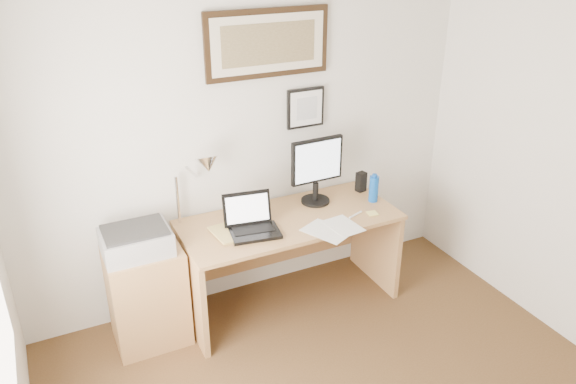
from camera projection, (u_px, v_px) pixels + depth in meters
wall_back at (249, 141)px, 4.12m from camera, size 3.50×0.02×2.50m
side_cabinet at (148, 296)px, 3.88m from camera, size 0.50×0.40×0.73m
water_bottle at (374, 189)px, 4.31m from camera, size 0.07×0.07×0.21m
bottle_cap at (375, 175)px, 4.26m from camera, size 0.04×0.04×0.02m
speaker at (361, 182)px, 4.48m from camera, size 0.08×0.07×0.16m
paper_sheet_a at (327, 231)px, 3.92m from camera, size 0.34×0.39×0.00m
paper_sheet_b at (343, 226)px, 3.99m from camera, size 0.23×0.30×0.00m
sticky_pad at (372, 213)px, 4.15m from camera, size 0.08×0.08×0.01m
marker_pen at (355, 215)px, 4.13m from camera, size 0.14×0.06×0.02m
book at (215, 237)px, 3.83m from camera, size 0.23×0.29×0.02m
desk at (285, 241)px, 4.27m from camera, size 1.60×0.70×0.75m
laptop at (252, 224)px, 3.90m from camera, size 0.37×0.34×0.26m
lcd_monitor at (317, 168)px, 4.21m from camera, size 0.42×0.22×0.52m
printer at (136, 241)px, 3.67m from camera, size 0.44×0.34×0.18m
desk_lamp at (205, 167)px, 3.83m from camera, size 0.29×0.27×0.53m
picture_large at (268, 43)px, 3.86m from camera, size 0.92×0.04×0.47m
picture_small at (306, 108)px, 4.19m from camera, size 0.30×0.03×0.30m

